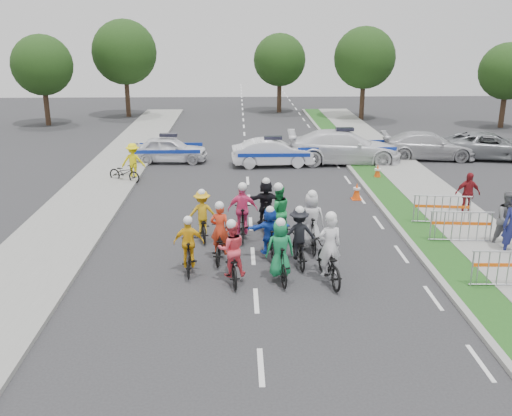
{
  "coord_description": "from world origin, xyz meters",
  "views": [
    {
      "loc": [
        -0.43,
        -13.22,
        6.71
      ],
      "look_at": [
        0.14,
        4.42,
        1.1
      ],
      "focal_mm": 40.0,
      "sensor_mm": 36.0,
      "label": 1
    }
  ],
  "objects_px": {
    "rider_6": "(220,240)",
    "cone_0": "(357,191)",
    "civilian_sedan": "(428,146)",
    "police_car_1": "(273,153)",
    "cone_1": "(378,172)",
    "police_car_2": "(344,147)",
    "rider_7": "(311,227)",
    "barrier_2": "(442,211)",
    "rider_2": "(232,258)",
    "spectator_2": "(468,194)",
    "rider_3": "(189,250)",
    "rider_8": "(278,220)",
    "parked_bike": "(124,173)",
    "rider_1": "(280,256)",
    "tree_4": "(280,60)",
    "police_car_0": "(169,149)",
    "spectator_1": "(508,220)",
    "rider_10": "(203,219)",
    "rider_4": "(299,241)",
    "tree_1": "(364,58)",
    "marshal_hiviz": "(133,161)",
    "tree_2": "(508,71)",
    "civilian_suv": "(490,146)",
    "tree_0": "(42,65)",
    "rider_11": "(266,207)",
    "barrier_1": "(461,228)",
    "rider_9": "(243,217)",
    "rider_5": "(270,236)",
    "tree_3": "(125,52)",
    "barrier_0": "(508,270)",
    "rider_0": "(329,258)"
  },
  "relations": [
    {
      "from": "rider_4",
      "to": "rider_5",
      "type": "xyz_separation_m",
      "value": [
        -0.82,
        0.49,
        0.01
      ]
    },
    {
      "from": "rider_2",
      "to": "spectator_2",
      "type": "relative_size",
      "value": 1.14
    },
    {
      "from": "police_car_1",
      "to": "tree_4",
      "type": "distance_m",
      "value": 19.46
    },
    {
      "from": "spectator_2",
      "to": "rider_3",
      "type": "bearing_deg",
      "value": -155.81
    },
    {
      "from": "police_car_2",
      "to": "rider_7",
      "type": "bearing_deg",
      "value": 168.01
    },
    {
      "from": "police_car_1",
      "to": "cone_1",
      "type": "height_order",
      "value": "police_car_1"
    },
    {
      "from": "police_car_2",
      "to": "barrier_1",
      "type": "height_order",
      "value": "police_car_2"
    },
    {
      "from": "civilian_sedan",
      "to": "barrier_1",
      "type": "xyz_separation_m",
      "value": [
        -2.97,
        -12.49,
        -0.15
      ]
    },
    {
      "from": "marshal_hiviz",
      "to": "cone_0",
      "type": "distance_m",
      "value": 10.31
    },
    {
      "from": "civilian_suv",
      "to": "tree_1",
      "type": "xyz_separation_m",
      "value": [
        -3.96,
        13.78,
        3.84
      ]
    },
    {
      "from": "rider_4",
      "to": "tree_1",
      "type": "xyz_separation_m",
      "value": [
        7.67,
        27.62,
        3.83
      ]
    },
    {
      "from": "police_car_0",
      "to": "spectator_1",
      "type": "bearing_deg",
      "value": -134.35
    },
    {
      "from": "rider_6",
      "to": "barrier_2",
      "type": "bearing_deg",
      "value": -154.16
    },
    {
      "from": "rider_2",
      "to": "spectator_1",
      "type": "relative_size",
      "value": 0.99
    },
    {
      "from": "rider_3",
      "to": "rider_8",
      "type": "height_order",
      "value": "rider_8"
    },
    {
      "from": "cone_1",
      "to": "tree_2",
      "type": "height_order",
      "value": "tree_2"
    },
    {
      "from": "rider_10",
      "to": "spectator_2",
      "type": "xyz_separation_m",
      "value": [
        9.7,
        2.21,
        0.14
      ]
    },
    {
      "from": "rider_6",
      "to": "barrier_0",
      "type": "height_order",
      "value": "rider_6"
    },
    {
      "from": "marshal_hiviz",
      "to": "cone_1",
      "type": "xyz_separation_m",
      "value": [
        11.26,
        -0.4,
        -0.49
      ]
    },
    {
      "from": "rider_5",
      "to": "rider_9",
      "type": "height_order",
      "value": "rider_9"
    },
    {
      "from": "rider_10",
      "to": "tree_0",
      "type": "relative_size",
      "value": 0.28
    },
    {
      "from": "rider_4",
      "to": "rider_11",
      "type": "relative_size",
      "value": 0.99
    },
    {
      "from": "barrier_2",
      "to": "rider_10",
      "type": "bearing_deg",
      "value": -173.24
    },
    {
      "from": "rider_0",
      "to": "rider_6",
      "type": "xyz_separation_m",
      "value": [
        -3.02,
        1.68,
        -0.06
      ]
    },
    {
      "from": "barrier_1",
      "to": "cone_0",
      "type": "height_order",
      "value": "barrier_1"
    },
    {
      "from": "rider_11",
      "to": "barrier_0",
      "type": "distance_m",
      "value": 8.01
    },
    {
      "from": "civilian_sedan",
      "to": "rider_4",
      "type": "bearing_deg",
      "value": 154.98
    },
    {
      "from": "police_car_0",
      "to": "spectator_1",
      "type": "distance_m",
      "value": 17.38
    },
    {
      "from": "police_car_2",
      "to": "cone_1",
      "type": "bearing_deg",
      "value": -160.31
    },
    {
      "from": "spectator_1",
      "to": "tree_4",
      "type": "distance_m",
      "value": 31.15
    },
    {
      "from": "rider_2",
      "to": "police_car_2",
      "type": "distance_m",
      "value": 15.28
    },
    {
      "from": "barrier_2",
      "to": "parked_bike",
      "type": "height_order",
      "value": "barrier_2"
    },
    {
      "from": "tree_1",
      "to": "tree_4",
      "type": "relative_size",
      "value": 1.08
    },
    {
      "from": "police_car_1",
      "to": "cone_0",
      "type": "height_order",
      "value": "police_car_1"
    },
    {
      "from": "rider_2",
      "to": "rider_10",
      "type": "bearing_deg",
      "value": -80.38
    },
    {
      "from": "rider_10",
      "to": "cone_0",
      "type": "relative_size",
      "value": 2.51
    },
    {
      "from": "rider_1",
      "to": "civilian_suv",
      "type": "xyz_separation_m",
      "value": [
        12.27,
        15.0,
        -0.03
      ]
    },
    {
      "from": "rider_2",
      "to": "tree_3",
      "type": "distance_m",
      "value": 32.15
    },
    {
      "from": "rider_2",
      "to": "marshal_hiviz",
      "type": "distance_m",
      "value": 12.21
    },
    {
      "from": "rider_0",
      "to": "rider_1",
      "type": "xyz_separation_m",
      "value": [
        -1.34,
        0.08,
        0.05
      ]
    },
    {
      "from": "rider_11",
      "to": "barrier_1",
      "type": "relative_size",
      "value": 0.92
    },
    {
      "from": "tree_1",
      "to": "rider_5",
      "type": "bearing_deg",
      "value": -107.39
    },
    {
      "from": "rider_2",
      "to": "barrier_0",
      "type": "relative_size",
      "value": 0.92
    },
    {
      "from": "barrier_2",
      "to": "parked_bike",
      "type": "xyz_separation_m",
      "value": [
        -12.27,
        6.37,
        -0.12
      ]
    },
    {
      "from": "rider_7",
      "to": "tree_2",
      "type": "distance_m",
      "value": 27.88
    },
    {
      "from": "rider_6",
      "to": "cone_0",
      "type": "xyz_separation_m",
      "value": [
        5.38,
        6.11,
        -0.27
      ]
    },
    {
      "from": "rider_1",
      "to": "tree_4",
      "type": "height_order",
      "value": "tree_4"
    },
    {
      "from": "police_car_1",
      "to": "tree_1",
      "type": "bearing_deg",
      "value": -30.44
    },
    {
      "from": "rider_6",
      "to": "civilian_sedan",
      "type": "height_order",
      "value": "rider_6"
    },
    {
      "from": "rider_9",
      "to": "civilian_suv",
      "type": "xyz_separation_m",
      "value": [
        13.26,
        11.68,
        -0.05
      ]
    }
  ]
}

